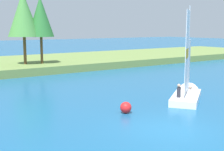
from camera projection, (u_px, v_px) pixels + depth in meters
ground_plane at (170, 130)px, 13.80m from camera, size 200.00×200.00×0.00m
shore_bank at (4, 65)px, 33.93m from camera, size 80.00×14.01×0.77m
shoreline_tree_midleft at (23, 14)px, 30.88m from camera, size 3.09×3.09×7.15m
shoreline_tree_centre at (40, 17)px, 31.48m from camera, size 2.61×2.61×6.74m
sailboat at (187, 91)px, 19.87m from camera, size 4.47×3.81×6.20m
channel_buoy at (126, 108)px, 16.41m from camera, size 0.60×0.60×0.60m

